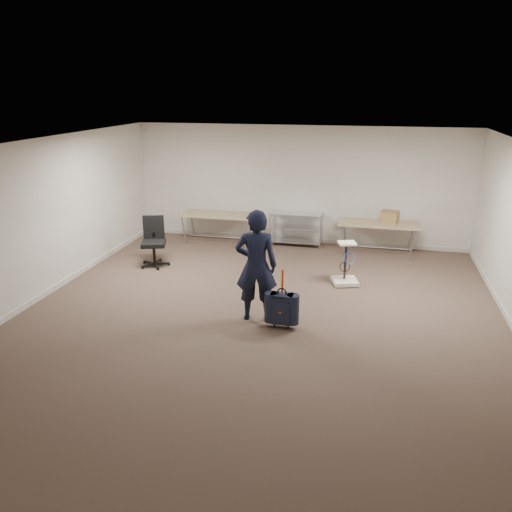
# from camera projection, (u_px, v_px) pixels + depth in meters

# --- Properties ---
(ground) EXTENTS (9.00, 9.00, 0.00)m
(ground) POSITION_uv_depth(u_px,v_px,m) (257.00, 320.00, 8.21)
(ground) COLOR #4F3D30
(ground) RESTS_ON ground
(room_shell) EXTENTS (8.00, 9.00, 9.00)m
(room_shell) POSITION_uv_depth(u_px,v_px,m) (274.00, 286.00, 9.46)
(room_shell) COLOR beige
(room_shell) RESTS_ON ground
(folding_table_left) EXTENTS (1.80, 0.75, 0.73)m
(folding_table_left) POSITION_uv_depth(u_px,v_px,m) (217.00, 216.00, 12.04)
(folding_table_left) COLOR tan
(folding_table_left) RESTS_ON ground
(folding_table_right) EXTENTS (1.80, 0.75, 0.73)m
(folding_table_right) POSITION_uv_depth(u_px,v_px,m) (378.00, 225.00, 11.23)
(folding_table_right) COLOR tan
(folding_table_right) RESTS_ON ground
(wire_shelf) EXTENTS (1.22, 0.47, 0.80)m
(wire_shelf) POSITION_uv_depth(u_px,v_px,m) (296.00, 227.00, 11.94)
(wire_shelf) COLOR silver
(wire_shelf) RESTS_ON ground
(person) EXTENTS (0.74, 0.54, 1.85)m
(person) POSITION_uv_depth(u_px,v_px,m) (256.00, 266.00, 7.95)
(person) COLOR black
(person) RESTS_ON ground
(suitcase) EXTENTS (0.36, 0.21, 0.97)m
(suitcase) POSITION_uv_depth(u_px,v_px,m) (282.00, 309.00, 7.83)
(suitcase) COLOR black
(suitcase) RESTS_ON ground
(office_chair) EXTENTS (0.63, 0.64, 1.05)m
(office_chair) POSITION_uv_depth(u_px,v_px,m) (154.00, 251.00, 10.62)
(office_chair) COLOR black
(office_chair) RESTS_ON ground
(equipment_cart) EXTENTS (0.57, 0.57, 0.85)m
(equipment_cart) POSITION_uv_depth(u_px,v_px,m) (345.00, 273.00, 9.62)
(equipment_cart) COLOR beige
(equipment_cart) RESTS_ON ground
(cardboard_box) EXTENTS (0.43, 0.37, 0.28)m
(cardboard_box) POSITION_uv_depth(u_px,v_px,m) (390.00, 217.00, 11.17)
(cardboard_box) COLOR #8A5F40
(cardboard_box) RESTS_ON folding_table_right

